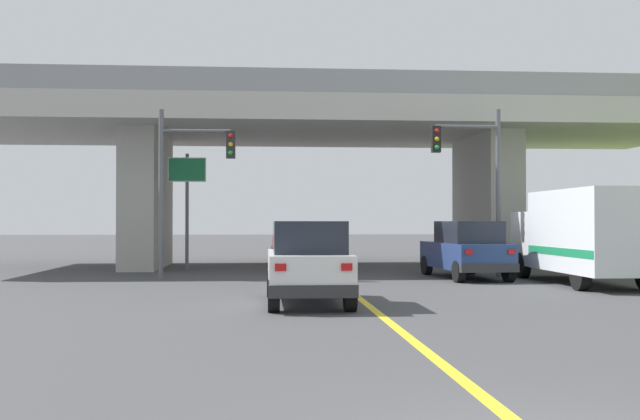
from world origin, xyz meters
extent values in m
plane|color=#424244|center=(0.00, 27.01, 0.00)|extent=(160.00, 160.00, 0.00)
cube|color=#B7B5AD|center=(0.00, 27.01, 6.36)|extent=(33.49, 10.51, 1.04)
cube|color=#A8A69F|center=(-7.56, 27.01, 2.92)|extent=(1.48, 6.30, 5.84)
cube|color=#A8A69F|center=(7.56, 27.01, 2.92)|extent=(1.48, 6.30, 5.84)
cube|color=gray|center=(0.00, 21.91, 7.33)|extent=(33.49, 0.20, 0.90)
cube|color=gray|center=(0.00, 32.11, 7.33)|extent=(33.49, 0.20, 0.90)
cube|color=yellow|center=(0.00, 12.15, 0.00)|extent=(0.20, 24.31, 0.01)
cube|color=silver|center=(-1.43, 12.03, 0.81)|extent=(1.91, 4.39, 0.90)
cube|color=#1E232D|center=(-1.43, 11.70, 1.64)|extent=(1.68, 2.42, 0.76)
cube|color=#2D2D30|center=(-1.43, 9.88, 0.50)|extent=(1.94, 0.20, 0.28)
cube|color=red|center=(-2.14, 9.81, 1.03)|extent=(0.24, 0.06, 0.16)
cube|color=red|center=(-0.71, 9.81, 1.03)|extent=(0.24, 0.06, 0.16)
cylinder|color=black|center=(-2.28, 13.67, 0.36)|extent=(0.26, 0.72, 0.72)
cylinder|color=black|center=(-0.58, 13.67, 0.36)|extent=(0.26, 0.72, 0.72)
cylinder|color=black|center=(-2.28, 10.38, 0.36)|extent=(0.26, 0.72, 0.72)
cylinder|color=black|center=(-0.58, 10.38, 0.36)|extent=(0.26, 0.72, 0.72)
cube|color=navy|center=(4.63, 19.83, 0.81)|extent=(2.27, 4.87, 0.90)
cube|color=#1E232D|center=(4.66, 19.48, 1.64)|extent=(1.88, 2.73, 0.76)
cube|color=#2D2D30|center=(4.80, 17.51, 0.50)|extent=(1.97, 0.34, 0.28)
cube|color=red|center=(4.09, 17.39, 1.03)|extent=(0.24, 0.08, 0.16)
cube|color=red|center=(5.53, 17.50, 1.03)|extent=(0.24, 0.08, 0.16)
cylinder|color=black|center=(3.64, 21.59, 0.36)|extent=(0.31, 0.74, 0.72)
cylinder|color=black|center=(5.36, 21.71, 0.36)|extent=(0.31, 0.74, 0.72)
cylinder|color=black|center=(3.91, 17.95, 0.36)|extent=(0.31, 0.74, 0.72)
cylinder|color=black|center=(5.63, 18.08, 0.36)|extent=(0.31, 0.74, 0.72)
cube|color=silver|center=(7.69, 19.75, 1.40)|extent=(2.20, 2.00, 1.90)
cube|color=silver|center=(7.69, 16.17, 1.72)|extent=(2.31, 5.16, 2.54)
cube|color=#197F4C|center=(7.69, 16.17, 1.09)|extent=(2.33, 5.05, 0.24)
cylinder|color=black|center=(6.69, 19.75, 0.45)|extent=(0.30, 0.90, 0.90)
cylinder|color=black|center=(8.69, 19.75, 0.45)|extent=(0.30, 0.90, 0.90)
cylinder|color=black|center=(6.69, 14.88, 0.45)|extent=(0.30, 0.90, 0.90)
cube|color=maroon|center=(-1.07, 31.91, 0.81)|extent=(1.89, 4.71, 0.90)
cube|color=#1E232D|center=(-1.07, 31.56, 1.64)|extent=(1.66, 2.59, 0.76)
cube|color=#2D2D30|center=(-1.07, 29.61, 0.50)|extent=(1.93, 0.20, 0.28)
cube|color=red|center=(-1.78, 29.54, 1.03)|extent=(0.24, 0.06, 0.16)
cube|color=red|center=(-0.36, 29.54, 1.03)|extent=(0.24, 0.06, 0.16)
cylinder|color=black|center=(-1.92, 33.71, 0.36)|extent=(0.26, 0.72, 0.72)
cylinder|color=black|center=(-0.23, 33.71, 0.36)|extent=(0.26, 0.72, 0.72)
cylinder|color=black|center=(-1.92, 30.11, 0.36)|extent=(0.26, 0.72, 0.72)
cylinder|color=black|center=(-0.23, 30.11, 0.36)|extent=(0.26, 0.72, 0.72)
cylinder|color=#56595E|center=(6.06, 20.53, 3.06)|extent=(0.18, 0.18, 6.11)
cylinder|color=#56595E|center=(4.91, 20.53, 5.48)|extent=(2.30, 0.12, 0.12)
cube|color=black|center=(3.76, 20.53, 5.00)|extent=(0.32, 0.26, 0.96)
sphere|color=red|center=(3.76, 20.38, 5.30)|extent=(0.16, 0.16, 0.16)
sphere|color=gold|center=(3.76, 20.38, 5.00)|extent=(0.16, 0.16, 0.16)
sphere|color=green|center=(3.76, 20.38, 4.70)|extent=(0.16, 0.16, 0.16)
cylinder|color=#56595E|center=(-6.06, 20.23, 2.97)|extent=(0.18, 0.18, 5.93)
cylinder|color=#56595E|center=(-4.85, 20.23, 5.19)|extent=(2.42, 0.12, 0.12)
cube|color=#232326|center=(-3.65, 20.23, 4.71)|extent=(0.32, 0.26, 0.96)
sphere|color=red|center=(-3.65, 20.08, 5.01)|extent=(0.16, 0.16, 0.16)
sphere|color=gold|center=(-3.65, 20.08, 4.71)|extent=(0.16, 0.16, 0.16)
sphere|color=green|center=(-3.65, 20.08, 4.41)|extent=(0.16, 0.16, 0.16)
cylinder|color=#56595E|center=(-5.65, 25.13, 2.41)|extent=(0.14, 0.14, 4.82)
cube|color=#197242|center=(-5.65, 25.07, 4.15)|extent=(1.49, 0.08, 0.93)
cube|color=white|center=(-5.65, 25.06, 4.15)|extent=(1.57, 0.04, 1.01)
camera|label=1|loc=(-2.54, -6.37, 2.02)|focal=42.30mm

